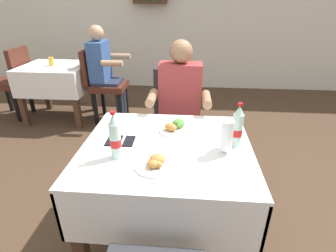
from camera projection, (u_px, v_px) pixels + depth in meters
name	position (u px, v px, depth m)	size (l,w,h in m)	color
ground_plane	(167.00, 245.00, 1.81)	(11.00, 11.00, 0.00)	#473323
back_wall	(186.00, 1.00, 4.43)	(11.00, 0.12, 3.02)	silver
main_dining_table	(167.00, 169.00, 1.64)	(1.02, 0.91, 0.75)	white
chair_far_diner_seat	(175.00, 117.00, 2.41)	(0.44, 0.50, 0.97)	#2D2D33
seated_diner_far	(180.00, 106.00, 2.24)	(0.50, 0.46, 1.26)	#282D42
plate_near_camera	(156.00, 163.00, 1.36)	(0.24, 0.24, 0.06)	white
plate_far_diner	(176.00, 127.00, 1.74)	(0.22, 0.22, 0.06)	white
beer_glass_left	(226.00, 137.00, 1.44)	(0.07, 0.07, 0.20)	white
cola_bottle_primary	(115.00, 138.00, 1.39)	(0.06, 0.06, 0.28)	silver
cola_bottle_secondary	(237.00, 128.00, 1.51)	(0.06, 0.06, 0.28)	silver
napkin_cutlery_set	(120.00, 141.00, 1.61)	(0.17, 0.19, 0.01)	black
background_dining_table	(57.00, 80.00, 3.51)	(0.85, 0.74, 0.75)	white
background_chair_left	(12.00, 79.00, 3.55)	(0.50, 0.44, 0.97)	#4C2319
background_chair_right	(102.00, 81.00, 3.46)	(0.50, 0.44, 0.97)	#4C2319
background_patron	(105.00, 70.00, 3.39)	(0.46, 0.50, 1.26)	#282D42
background_table_tumbler	(51.00, 61.00, 3.39)	(0.06, 0.06, 0.11)	gold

